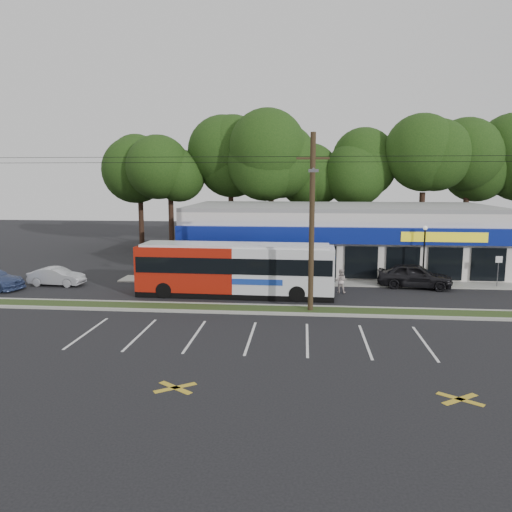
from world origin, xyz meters
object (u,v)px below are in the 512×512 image
at_px(pedestrian_a, 329,277).
at_px(metrobus, 235,268).
at_px(car_dark, 415,276).
at_px(car_silver, 57,276).
at_px(utility_pole, 309,217).
at_px(lamp_post, 424,248).
at_px(sign_post, 498,266).
at_px(pedestrian_b, 340,281).

bearing_deg(pedestrian_a, metrobus, 18.13).
bearing_deg(car_dark, car_silver, 104.32).
distance_m(utility_pole, lamp_post, 11.67).
distance_m(sign_post, car_dark, 5.79).
height_order(metrobus, car_silver, metrobus).
xyz_separation_m(utility_pole, car_silver, (-17.67, 5.47, -4.77)).
bearing_deg(metrobus, lamp_post, 19.93).
relative_size(utility_pole, metrobus, 3.94).
xyz_separation_m(sign_post, car_silver, (-30.84, -2.18, -0.91)).
height_order(utility_pole, car_silver, utility_pole).
distance_m(sign_post, pedestrian_b, 11.28).
xyz_separation_m(lamp_post, car_dark, (-0.73, -0.75, -1.82)).
xyz_separation_m(utility_pole, metrobus, (-4.61, 3.57, -3.62)).
xyz_separation_m(utility_pole, pedestrian_b, (2.21, 5.07, -4.62)).
height_order(sign_post, pedestrian_b, sign_post).
bearing_deg(pedestrian_b, utility_pole, 77.66).
distance_m(car_silver, pedestrian_a, 19.27).
relative_size(lamp_post, metrobus, 0.34).
bearing_deg(car_silver, sign_post, -82.53).
height_order(car_dark, pedestrian_b, car_dark).
distance_m(lamp_post, metrobus, 13.51).
height_order(sign_post, pedestrian_a, sign_post).
xyz_separation_m(car_silver, pedestrian_b, (19.88, -0.39, 0.15)).
xyz_separation_m(sign_post, metrobus, (-17.78, -4.08, 0.24)).
bearing_deg(pedestrian_a, sign_post, 176.38).
bearing_deg(car_silver, metrobus, -94.83).
bearing_deg(pedestrian_a, car_dark, 175.97).
height_order(car_silver, pedestrian_b, pedestrian_b).
height_order(metrobus, pedestrian_b, metrobus).
relative_size(pedestrian_a, pedestrian_b, 0.97).
height_order(lamp_post, metrobus, lamp_post).
distance_m(car_silver, pedestrian_b, 19.88).
relative_size(lamp_post, car_dark, 0.85).
height_order(utility_pole, pedestrian_b, utility_pole).
bearing_deg(metrobus, pedestrian_a, 27.94).
height_order(lamp_post, pedestrian_b, lamp_post).
bearing_deg(pedestrian_b, lamp_post, -143.67).
distance_m(sign_post, pedestrian_a, 11.67).
distance_m(lamp_post, car_silver, 26.03).
xyz_separation_m(lamp_post, car_silver, (-25.84, -2.41, -2.03)).
bearing_deg(pedestrian_b, metrobus, 23.58).
distance_m(utility_pole, pedestrian_b, 7.21).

